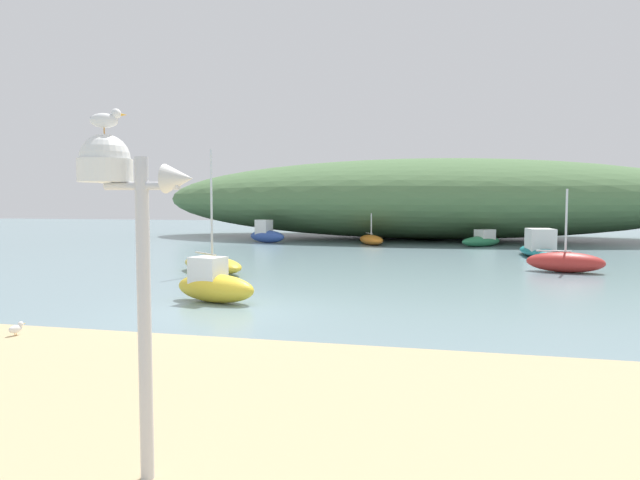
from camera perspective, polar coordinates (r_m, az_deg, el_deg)
name	(u,v)px	position (r m, az deg, el deg)	size (l,w,h in m)	color
ground_plane	(234,310)	(14.70, -8.35, -6.74)	(120.00, 120.00, 0.00)	gray
distant_hill	(424,199)	(42.17, 10.02, 3.95)	(38.15, 14.54, 5.58)	#517547
mast_structure	(121,199)	(5.47, -18.75, 3.79)	(1.08, 0.48, 3.08)	silver
seagull_on_radar	(106,119)	(5.60, -20.02, 10.94)	(0.29, 0.23, 0.23)	orange
sailboat_by_sandbar	(565,262)	(23.82, 22.64, -1.97)	(2.92, 1.61, 3.12)	#B72D28
sailboat_mid_channel	(212,264)	(22.12, -10.39, -2.32)	(3.73, 3.40, 4.56)	gold
motorboat_near_shore	(539,247)	(29.87, 20.41, -0.64)	(1.95, 4.31, 1.36)	teal
motorboat_far_left	(266,234)	(37.48, -5.22, 0.57)	(2.88, 1.89, 1.45)	#2D4C9E
motorboat_off_point	(214,284)	(15.84, -10.24, -4.25)	(2.56, 1.44, 1.19)	gold
sailboat_outer_mooring	(371,239)	(35.82, 4.98, 0.05)	(2.39, 3.43, 3.54)	orange
motorboat_west_reach	(482,240)	(35.50, 15.41, 0.01)	(2.74, 2.76, 0.99)	#287A4C
seagull_near_waterline	(16,328)	(12.34, -27.34, -7.58)	(0.18, 0.35, 0.24)	orange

